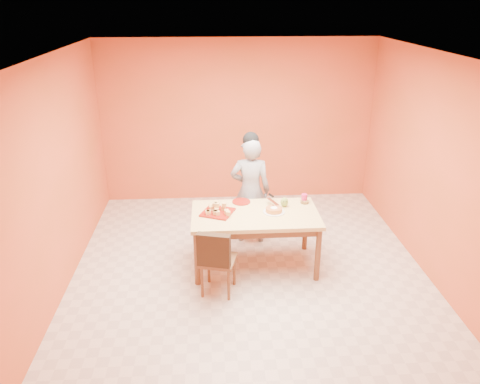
{
  "coord_description": "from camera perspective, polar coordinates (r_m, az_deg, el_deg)",
  "views": [
    {
      "loc": [
        -0.46,
        -5.08,
        3.3
      ],
      "look_at": [
        -0.11,
        0.3,
        1.02
      ],
      "focal_mm": 35.0,
      "sensor_mm": 36.0,
      "label": 1
    }
  ],
  "objects": [
    {
      "name": "wall_back",
      "position": [
        7.84,
        -0.28,
        8.53
      ],
      "size": [
        4.5,
        0.0,
        4.5
      ],
      "primitive_type": "plane",
      "rotation": [
        1.57,
        0.0,
        0.0
      ],
      "color": "#D95232",
      "rests_on": "floor"
    },
    {
      "name": "floor",
      "position": [
        6.08,
        1.2,
        -9.97
      ],
      "size": [
        5.0,
        5.0,
        0.0
      ],
      "primitive_type": "plane",
      "color": "#B8AC9D",
      "rests_on": "ground"
    },
    {
      "name": "dining_table",
      "position": [
        5.94,
        1.86,
        -3.42
      ],
      "size": [
        1.6,
        0.9,
        0.76
      ],
      "color": "#E5CD77",
      "rests_on": "floor"
    },
    {
      "name": "sponge_cake",
      "position": [
        5.92,
        4.16,
        -2.17
      ],
      "size": [
        0.22,
        0.22,
        0.05
      ],
      "primitive_type": "cylinder",
      "rotation": [
        0.0,
        0.0,
        -0.07
      ],
      "color": "orange",
      "rests_on": "white_cake_plate"
    },
    {
      "name": "checker_tin",
      "position": [
        6.23,
        7.88,
        -1.21
      ],
      "size": [
        0.12,
        0.12,
        0.03
      ],
      "primitive_type": "cylinder",
      "rotation": [
        0.0,
        0.0,
        -0.09
      ],
      "color": "#35210E",
      "rests_on": "dining_table"
    },
    {
      "name": "person",
      "position": [
        6.54,
        1.27,
        0.14
      ],
      "size": [
        0.6,
        0.43,
        1.54
      ],
      "primitive_type": "imported",
      "rotation": [
        0.0,
        0.0,
        3.03
      ],
      "color": "gray",
      "rests_on": "floor"
    },
    {
      "name": "cake_server",
      "position": [
        6.07,
        4.03,
        -1.18
      ],
      "size": [
        0.14,
        0.26,
        0.01
      ],
      "primitive_type": "cube",
      "rotation": [
        0.0,
        0.0,
        0.39
      ],
      "color": "white",
      "rests_on": "sponge_cake"
    },
    {
      "name": "dining_chair",
      "position": [
        5.52,
        -2.68,
        -8.18
      ],
      "size": [
        0.49,
        0.55,
        0.87
      ],
      "rotation": [
        0.0,
        0.0,
        -0.25
      ],
      "color": "brown",
      "rests_on": "floor"
    },
    {
      "name": "egg_ornament",
      "position": [
        6.08,
        5.43,
        -1.23
      ],
      "size": [
        0.12,
        0.1,
        0.13
      ],
      "primitive_type": "ellipsoid",
      "rotation": [
        0.0,
        0.0,
        -0.25
      ],
      "color": "olive",
      "rests_on": "dining_table"
    },
    {
      "name": "white_cake_plate",
      "position": [
        5.93,
        4.15,
        -2.43
      ],
      "size": [
        0.33,
        0.33,
        0.01
      ],
      "primitive_type": "cylinder",
      "rotation": [
        0.0,
        0.0,
        -0.22
      ],
      "color": "silver",
      "rests_on": "dining_table"
    },
    {
      "name": "wall_left",
      "position": [
        5.73,
        -21.72,
        1.34
      ],
      "size": [
        0.0,
        5.0,
        5.0
      ],
      "primitive_type": "plane",
      "rotation": [
        1.57,
        0.0,
        1.57
      ],
      "color": "#D95232",
      "rests_on": "floor"
    },
    {
      "name": "pastry_platter",
      "position": [
        5.9,
        -2.74,
        -2.49
      ],
      "size": [
        0.47,
        0.47,
        0.02
      ],
      "primitive_type": "cube",
      "rotation": [
        0.0,
        0.0,
        -0.41
      ],
      "color": "maroon",
      "rests_on": "dining_table"
    },
    {
      "name": "red_dinner_plate",
      "position": [
        6.2,
        0.15,
        -1.19
      ],
      "size": [
        0.27,
        0.27,
        0.01
      ],
      "primitive_type": "cylinder",
      "rotation": [
        0.0,
        0.0,
        -0.15
      ],
      "color": "maroon",
      "rests_on": "dining_table"
    },
    {
      "name": "ceiling",
      "position": [
        5.14,
        1.45,
        16.21
      ],
      "size": [
        5.0,
        5.0,
        0.0
      ],
      "primitive_type": "plane",
      "rotation": [
        3.14,
        0.0,
        0.0
      ],
      "color": "silver",
      "rests_on": "wall_back"
    },
    {
      "name": "pastry_pile",
      "position": [
        5.87,
        -2.76,
        -1.93
      ],
      "size": [
        0.32,
        0.32,
        0.11
      ],
      "primitive_type": null,
      "color": "tan",
      "rests_on": "pastry_platter"
    },
    {
      "name": "wall_right",
      "position": [
        6.08,
        22.97,
        2.34
      ],
      "size": [
        0.0,
        5.0,
        5.0
      ],
      "primitive_type": "plane",
      "rotation": [
        1.57,
        0.0,
        -1.57
      ],
      "color": "#D95232",
      "rests_on": "floor"
    },
    {
      "name": "magenta_glass",
      "position": [
        6.25,
        7.83,
        -0.74
      ],
      "size": [
        0.1,
        0.1,
        0.11
      ],
      "primitive_type": "cylinder",
      "rotation": [
        0.0,
        0.0,
        0.34
      ],
      "color": "#C61D59",
      "rests_on": "dining_table"
    }
  ]
}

